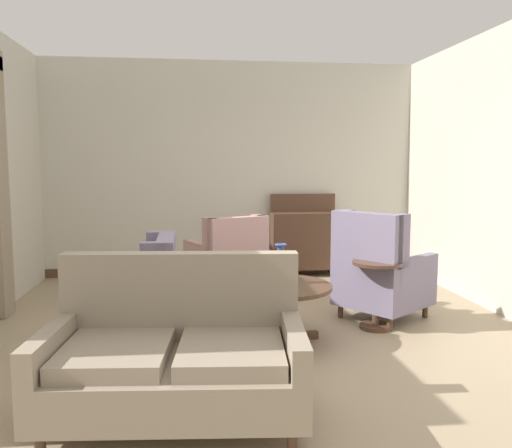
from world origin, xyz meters
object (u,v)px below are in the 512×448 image
armchair_back_corner (228,262)px  side_table (377,288)px  coffee_table (280,294)px  armchair_foreground_right (379,274)px  sideboard (305,239)px  porcelain_vase (281,266)px  armchair_beside_settee (138,299)px  settee (176,356)px

armchair_back_corner → side_table: size_ratio=1.55×
coffee_table → armchair_foreground_right: 1.25m
armchair_foreground_right → sideboard: sideboard is taller
porcelain_vase → armchair_beside_settee: (-1.26, -0.03, -0.26)m
coffee_table → armchair_foreground_right: (1.12, 0.56, 0.03)m
sideboard → armchair_foreground_right: bearing=-82.6°
armchair_beside_settee → sideboard: size_ratio=0.83×
coffee_table → armchair_beside_settee: size_ratio=0.96×
coffee_table → settee: (-0.88, -1.33, -0.03)m
side_table → settee: bearing=-139.5°
porcelain_vase → sideboard: sideboard is taller
sideboard → coffee_table: bearing=-106.6°
coffee_table → sideboard: 2.90m
porcelain_vase → armchair_back_corner: armchair_back_corner is taller
porcelain_vase → side_table: size_ratio=0.54×
coffee_table → armchair_back_corner: (-0.35, 1.59, 0.00)m
porcelain_vase → armchair_back_corner: 1.60m
armchair_foreground_right → side_table: (-0.13, -0.30, -0.07)m
settee → armchair_beside_settee: (-0.36, 1.36, 0.02)m
porcelain_vase → armchair_beside_settee: 1.28m
coffee_table → side_table: (0.98, 0.26, -0.04)m
armchair_foreground_right → porcelain_vase: bearing=78.8°
armchair_back_corner → armchair_beside_settee: 1.80m
settee → armchair_back_corner: settee is taller
porcelain_vase → settee: size_ratio=0.22×
porcelain_vase → armchair_foreground_right: armchair_foreground_right is taller
coffee_table → settee: settee is taller
armchair_beside_settee → side_table: (2.22, 0.23, -0.03)m
armchair_beside_settee → armchair_foreground_right: bearing=102.3°
coffee_table → side_table: 1.02m
coffee_table → armchair_beside_settee: 1.24m
armchair_beside_settee → side_table: size_ratio=1.47×
armchair_back_corner → armchair_beside_settee: bearing=35.7°
armchair_foreground_right → side_table: size_ratio=1.69×
porcelain_vase → side_table: 1.03m
settee → armchair_foreground_right: size_ratio=1.47×
armchair_foreground_right → coffee_table: bearing=80.8°
settee → sideboard: 4.45m
settee → armchair_foreground_right: bearing=48.8°
coffee_table → sideboard: sideboard is taller
armchair_beside_settee → armchair_foreground_right: (2.36, 0.53, 0.05)m
coffee_table → porcelain_vase: 0.25m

